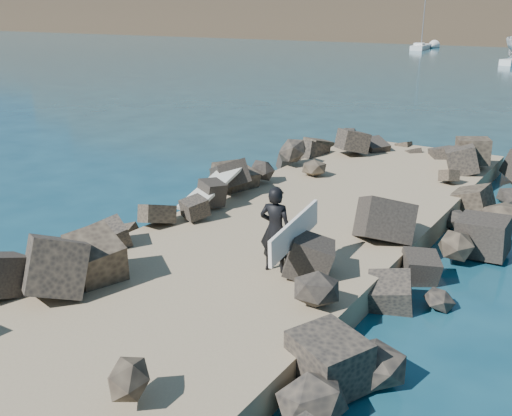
# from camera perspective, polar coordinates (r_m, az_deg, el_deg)

# --- Properties ---
(ground) EXTENTS (800.00, 800.00, 0.00)m
(ground) POSITION_cam_1_polar(r_m,az_deg,el_deg) (14.10, 2.25, -4.65)
(ground) COLOR #0F384C
(ground) RESTS_ON ground
(jetty) EXTENTS (6.00, 26.00, 0.60)m
(jetty) POSITION_cam_1_polar(r_m,az_deg,el_deg) (12.46, -2.56, -6.49)
(jetty) COLOR #8C7759
(jetty) RESTS_ON ground
(riprap_left) EXTENTS (2.60, 22.00, 1.00)m
(riprap_left) POSITION_cam_1_polar(r_m,az_deg,el_deg) (14.47, -10.73, -2.20)
(riprap_left) COLOR black
(riprap_left) RESTS_ON ground
(riprap_right) EXTENTS (2.60, 22.00, 1.00)m
(riprap_right) POSITION_cam_1_polar(r_m,az_deg,el_deg) (11.50, 10.84, -8.04)
(riprap_right) COLOR black
(riprap_right) RESTS_ON ground
(surfboard_resting) EXTENTS (0.92, 2.57, 0.08)m
(surfboard_resting) POSITION_cam_1_polar(r_m,az_deg,el_deg) (15.51, -4.52, 1.67)
(surfboard_resting) COLOR beige
(surfboard_resting) RESTS_ON riprap_left
(surfer_with_board) EXTENTS (0.96, 2.24, 1.81)m
(surfer_with_board) POSITION_cam_1_polar(r_m,az_deg,el_deg) (11.49, 2.21, -2.18)
(surfer_with_board) COLOR black
(surfer_with_board) RESTS_ON jetty
(sailboat_e) EXTENTS (2.85, 8.31, 9.71)m
(sailboat_e) POSITION_cam_1_polar(r_m,az_deg,el_deg) (93.87, 16.16, 15.23)
(sailboat_e) COLOR white
(sailboat_e) RESTS_ON ground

